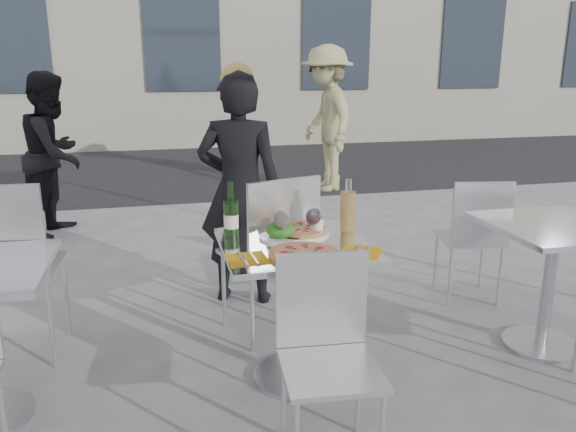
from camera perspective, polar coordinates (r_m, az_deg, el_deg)
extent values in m
plane|color=slate|center=(3.09, 0.68, -16.12)|extent=(80.00, 80.00, 0.00)
cube|color=black|center=(9.22, -9.37, 5.01)|extent=(24.00, 5.00, 0.00)
cylinder|color=#B7BABF|center=(3.09, 0.68, -15.93)|extent=(0.44, 0.44, 0.02)
cylinder|color=#B7BABF|center=(2.92, 0.70, -9.90)|extent=(0.07, 0.07, 0.72)
cube|color=silver|center=(2.78, 0.73, -3.08)|extent=(0.72, 0.72, 0.03)
cylinder|color=#B7BABF|center=(3.71, 24.29, -11.73)|extent=(0.44, 0.44, 0.02)
cylinder|color=#B7BABF|center=(3.57, 24.92, -6.58)|extent=(0.07, 0.07, 0.72)
cube|color=silver|center=(3.46, 25.59, -0.93)|extent=(0.72, 0.72, 0.03)
cylinder|color=silver|center=(3.72, -1.03, -6.31)|extent=(0.03, 0.03, 0.49)
cylinder|color=silver|center=(3.56, -6.53, -7.44)|extent=(0.03, 0.03, 0.49)
cylinder|color=silver|center=(3.41, 2.24, -8.38)|extent=(0.03, 0.03, 0.49)
cylinder|color=silver|center=(3.23, -3.65, -9.77)|extent=(0.03, 0.03, 0.49)
cube|color=silver|center=(3.38, -2.29, -3.96)|extent=(0.57, 0.57, 0.03)
cube|color=silver|center=(3.11, -0.35, -0.64)|extent=(0.44, 0.16, 0.49)
cylinder|color=silver|center=(2.56, -0.43, -17.99)|extent=(0.02, 0.02, 0.42)
cylinder|color=silver|center=(2.62, 7.15, -17.25)|extent=(0.02, 0.02, 0.42)
cube|color=silver|center=(2.33, 4.39, -15.34)|extent=(0.42, 0.42, 0.02)
cube|color=silver|center=(2.40, 3.44, -8.42)|extent=(0.39, 0.06, 0.42)
cylinder|color=silver|center=(3.68, -21.62, -7.56)|extent=(0.03, 0.03, 0.50)
cylinder|color=silver|center=(3.32, -22.93, -10.21)|extent=(0.03, 0.03, 0.50)
cube|color=silver|center=(3.45, -25.95, -4.85)|extent=(0.50, 0.50, 0.03)
cylinder|color=silver|center=(2.69, -26.99, -17.61)|extent=(0.02, 0.02, 0.44)
cylinder|color=silver|center=(4.38, 19.05, -4.21)|extent=(0.02, 0.02, 0.43)
cylinder|color=silver|center=(4.27, 14.77, -4.36)|extent=(0.02, 0.02, 0.43)
cylinder|color=silver|center=(4.09, 20.70, -5.78)|extent=(0.02, 0.02, 0.43)
cylinder|color=silver|center=(3.97, 16.13, -5.99)|extent=(0.02, 0.02, 0.43)
cube|color=silver|center=(4.10, 17.91, -2.14)|extent=(0.47, 0.47, 0.02)
cube|color=silver|center=(3.87, 19.15, 0.20)|extent=(0.39, 0.10, 0.43)
imported|color=black|center=(3.80, -4.93, 2.65)|extent=(0.66, 0.54, 1.57)
imported|color=black|center=(5.83, -22.65, 5.82)|extent=(0.78, 0.89, 1.54)
imported|color=tan|center=(7.31, 3.92, 9.80)|extent=(0.75, 1.23, 1.84)
cylinder|color=#C0874A|center=(2.59, 1.63, -3.90)|extent=(0.33, 0.33, 0.02)
cylinder|color=beige|center=(2.59, 1.63, -3.69)|extent=(0.29, 0.29, 0.00)
cylinder|color=white|center=(2.94, 1.23, -1.62)|extent=(0.31, 0.31, 0.01)
cylinder|color=#C0874A|center=(2.94, 1.24, -1.34)|extent=(0.27, 0.27, 0.02)
cylinder|color=beige|center=(2.93, 1.24, -1.15)|extent=(0.24, 0.24, 0.00)
cylinder|color=white|center=(2.85, -0.76, -2.16)|extent=(0.22, 0.22, 0.01)
ellipsoid|color=#1A6018|center=(2.84, -0.76, -1.41)|extent=(0.15, 0.15, 0.08)
sphere|color=#B21914|center=(2.87, -0.07, -1.05)|extent=(0.03, 0.03, 0.03)
cylinder|color=#26511E|center=(2.85, -5.80, -0.31)|extent=(0.07, 0.07, 0.20)
cone|color=#26511E|center=(2.82, -5.86, 1.65)|extent=(0.07, 0.07, 0.03)
cylinder|color=#26511E|center=(2.81, -5.88, 2.54)|extent=(0.03, 0.03, 0.10)
cylinder|color=silver|center=(2.85, -5.80, -0.51)|extent=(0.07, 0.08, 0.07)
cylinder|color=#DDB35E|center=(2.93, 6.09, 0.36)|extent=(0.08, 0.08, 0.22)
cylinder|color=white|center=(2.90, 6.16, 3.03)|extent=(0.03, 0.03, 0.08)
cylinder|color=white|center=(2.90, 2.98, -1.10)|extent=(0.06, 0.06, 0.09)
cylinder|color=silver|center=(2.88, 3.00, -0.09)|extent=(0.06, 0.06, 0.02)
cylinder|color=white|center=(2.79, -0.65, -2.67)|extent=(0.06, 0.06, 0.00)
cylinder|color=white|center=(2.77, -0.65, -1.83)|extent=(0.01, 0.01, 0.09)
ellipsoid|color=white|center=(2.75, -0.66, -0.44)|extent=(0.07, 0.07, 0.08)
ellipsoid|color=beige|center=(2.76, -0.66, -0.64)|extent=(0.05, 0.05, 0.05)
cylinder|color=white|center=(2.81, -0.79, -2.53)|extent=(0.06, 0.06, 0.00)
cylinder|color=white|center=(2.80, -0.80, -1.69)|extent=(0.01, 0.01, 0.09)
ellipsoid|color=white|center=(2.78, -0.80, -0.31)|extent=(0.07, 0.07, 0.08)
ellipsoid|color=beige|center=(2.78, -0.80, -0.51)|extent=(0.05, 0.05, 0.05)
cylinder|color=white|center=(2.86, 2.67, -2.22)|extent=(0.06, 0.06, 0.00)
cylinder|color=white|center=(2.85, 2.68, -1.39)|extent=(0.01, 0.01, 0.09)
ellipsoid|color=white|center=(2.83, 2.70, -0.03)|extent=(0.07, 0.07, 0.08)
ellipsoid|color=#4C0A20|center=(2.83, 2.69, -0.23)|extent=(0.05, 0.05, 0.05)
cylinder|color=white|center=(2.85, 2.48, -2.28)|extent=(0.06, 0.06, 0.00)
cylinder|color=white|center=(2.84, 2.49, -1.45)|extent=(0.01, 0.01, 0.09)
ellipsoid|color=white|center=(2.82, 2.50, -0.09)|extent=(0.07, 0.07, 0.08)
ellipsoid|color=#4C0A20|center=(2.82, 2.50, -0.29)|extent=(0.05, 0.05, 0.05)
cube|color=gold|center=(2.56, -4.17, -4.36)|extent=(0.19, 0.19, 0.00)
cube|color=#B7BABF|center=(2.56, -4.61, -4.31)|extent=(0.03, 0.20, 0.00)
cube|color=#B7BABF|center=(2.56, -3.51, -4.22)|extent=(0.02, 0.18, 0.00)
cube|color=gold|center=(2.67, 7.48, -3.63)|extent=(0.24, 0.24, 0.00)
cube|color=#B7BABF|center=(2.66, 7.08, -3.59)|extent=(0.11, 0.18, 0.00)
cube|color=#B7BABF|center=(2.68, 8.08, -3.50)|extent=(0.10, 0.16, 0.00)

